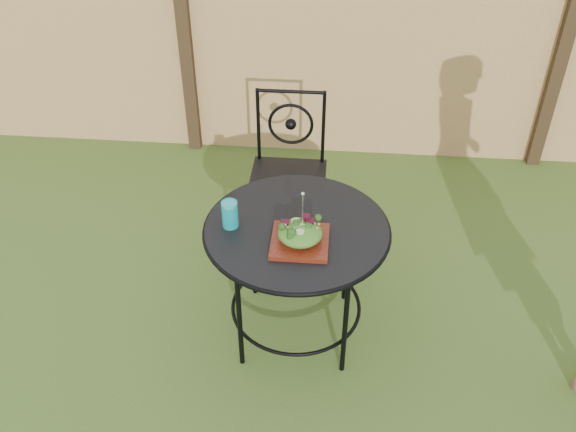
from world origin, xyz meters
name	(u,v)px	position (x,y,z in m)	size (l,w,h in m)	color
ground	(361,378)	(0.00, 0.00, 0.00)	(60.00, 60.00, 0.00)	#244616
fence	(370,34)	(0.00, 2.19, 0.95)	(8.00, 0.12, 1.90)	#EDB575
patio_table	(297,248)	(-0.36, 0.31, 0.59)	(0.92, 0.92, 0.72)	black
patio_chair	(289,168)	(-0.48, 1.15, 0.50)	(0.46, 0.46, 0.95)	black
salad_plate	(300,241)	(-0.34, 0.19, 0.74)	(0.27, 0.27, 0.02)	#400B09
salad	(300,233)	(-0.34, 0.19, 0.79)	(0.21, 0.21, 0.08)	#235614
fork	(303,211)	(-0.33, 0.19, 0.92)	(0.01, 0.01, 0.18)	silver
drinking_glass	(230,214)	(-0.69, 0.29, 0.79)	(0.08, 0.08, 0.14)	#0EA0A5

